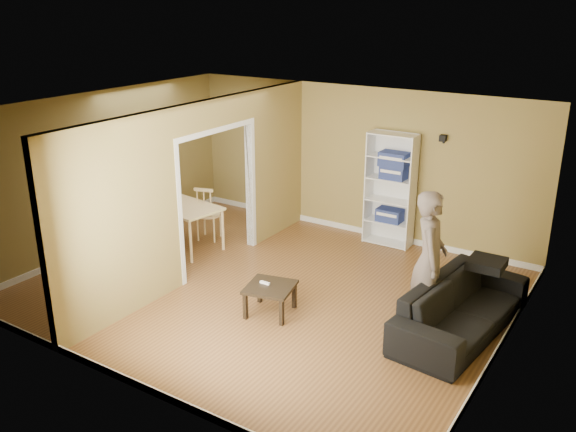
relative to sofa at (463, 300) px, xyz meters
The scene contains 15 objects.
room_shell 2.85m from the sofa, behind, with size 6.50×6.50×6.50m.
partition 4.01m from the sofa, behind, with size 0.22×5.50×2.60m, color olive, non-canonical shape.
wall_speaker 3.03m from the sofa, 116.81° to the left, with size 0.10×0.10×0.10m, color black.
sofa is the anchor object (origin of this frame).
person 0.76m from the sofa, behind, with size 0.59×0.76×2.09m, color slate.
bookshelf 3.07m from the sofa, 130.80° to the left, with size 0.81×0.35×1.92m.
paper_box_navy_a 2.98m from the sofa, 131.19° to the left, with size 0.43×0.28×0.22m, color navy.
paper_box_navy_b 3.07m from the sofa, 130.83° to the left, with size 0.42×0.27×0.21m, color #17174F.
paper_box_navy_c 3.15m from the sofa, 130.91° to the left, with size 0.46×0.30×0.24m, color navy.
coffee_table 2.45m from the sofa, 158.45° to the right, with size 0.60×0.60×0.40m.
game_controller 2.53m from the sofa, 159.48° to the right, with size 0.14×0.04×0.03m, color white.
dining_table 4.77m from the sofa, behind, with size 1.19×0.79×0.74m.
chair_left 5.50m from the sofa, behind, with size 0.47×0.47×1.03m, color tan, non-canonical shape.
chair_near 4.78m from the sofa, behind, with size 0.44×0.44×0.96m, color tan, non-canonical shape.
chair_far 4.75m from the sofa, behind, with size 0.44×0.44×0.97m, color tan, non-canonical shape.
Camera 1 is at (4.52, -6.55, 3.96)m, focal length 38.00 mm.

